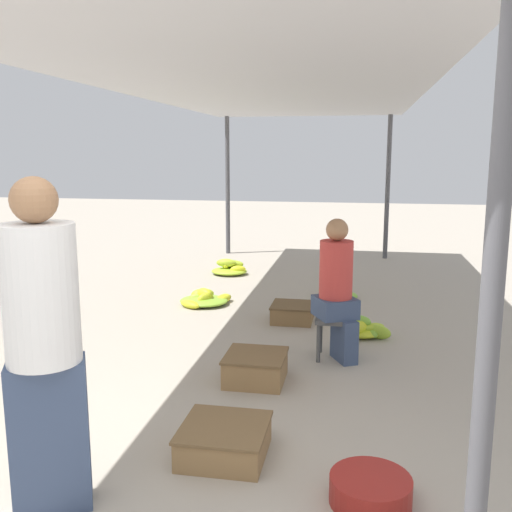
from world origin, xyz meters
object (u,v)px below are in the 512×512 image
object	(u,v)px
banana_pile_right_1	(338,293)
crate_near	(224,441)
stool	(335,325)
banana_pile_left_0	(204,299)
basin_black	(370,490)
vendor_foreground	(44,344)
banana_pile_right_0	(364,329)
vendor_seated	(337,288)
crate_far	(293,313)
crate_mid	(255,368)
banana_pile_left_1	(230,268)

from	to	relation	value
banana_pile_right_1	crate_near	bearing A→B (deg)	-97.55
stool	banana_pile_left_0	xyz separation A→B (m)	(-1.68, 1.61, -0.25)
basin_black	banana_pile_right_1	size ratio (longest dim) A/B	0.84
vendor_foreground	basin_black	bearing A→B (deg)	11.27
banana_pile_right_0	crate_near	bearing A→B (deg)	-108.89
vendor_seated	banana_pile_left_0	world-z (taller)	vendor_seated
stool	banana_pile_left_0	bearing A→B (deg)	136.33
crate_far	banana_pile_right_0	bearing A→B (deg)	-27.77
crate_mid	crate_far	distance (m)	1.76
basin_black	crate_far	size ratio (longest dim) A/B	0.95
banana_pile_left_1	vendor_seated	bearing A→B (deg)	-62.28
stool	vendor_seated	xyz separation A→B (m)	(0.02, -0.01, 0.35)
stool	vendor_seated	world-z (taller)	vendor_seated
banana_pile_right_0	stool	bearing A→B (deg)	-112.40
vendor_foreground	crate_far	bearing A→B (deg)	76.76
banana_pile_left_1	banana_pile_right_0	world-z (taller)	banana_pile_left_1
banana_pile_left_0	crate_mid	world-z (taller)	crate_mid
stool	banana_pile_right_0	size ratio (longest dim) A/B	0.74
vendor_seated	crate_mid	size ratio (longest dim) A/B	2.62
banana_pile_right_0	banana_pile_right_1	xyz separation A→B (m)	(-0.33, 1.53, -0.01)
vendor_seated	crate_far	size ratio (longest dim) A/B	2.78
banana_pile_left_1	crate_far	distance (m)	2.64
stool	vendor_seated	bearing A→B (deg)	-27.21
banana_pile_left_0	banana_pile_right_0	world-z (taller)	banana_pile_right_0
banana_pile_left_0	crate_mid	distance (m)	2.52
banana_pile_left_1	banana_pile_right_1	size ratio (longest dim) A/B	1.06
basin_black	banana_pile_left_1	xyz separation A→B (m)	(-2.08, 5.60, 0.02)
stool	banana_pile_right_1	xyz separation A→B (m)	(-0.05, 2.20, -0.25)
banana_pile_right_0	vendor_seated	bearing A→B (deg)	-110.93
banana_pile_left_0	banana_pile_right_1	world-z (taller)	banana_pile_left_0
vendor_seated	banana_pile_left_1	size ratio (longest dim) A/B	2.31
vendor_foreground	crate_far	xyz separation A→B (m)	(0.85, 3.62, -0.81)
banana_pile_left_1	crate_far	world-z (taller)	banana_pile_left_1
crate_near	crate_far	xyz separation A→B (m)	(0.08, 2.95, -0.00)
banana_pile_left_1	crate_mid	distance (m)	4.24
banana_pile_left_0	banana_pile_left_1	distance (m)	1.80
basin_black	banana_pile_left_0	bearing A→B (deg)	117.53
vendor_foreground	vendor_seated	size ratio (longest dim) A/B	1.36
vendor_seated	banana_pile_left_1	xyz separation A→B (m)	(-1.79, 3.41, -0.58)
stool	banana_pile_right_0	distance (m)	0.76
stool	crate_near	xyz separation A→B (m)	(-0.59, -1.86, -0.22)
banana_pile_right_0	crate_mid	distance (m)	1.61
basin_black	crate_near	xyz separation A→B (m)	(-0.89, 0.33, 0.03)
banana_pile_left_1	banana_pile_right_0	size ratio (longest dim) A/B	1.05
banana_pile_right_0	crate_mid	size ratio (longest dim) A/B	1.07
banana_pile_right_0	crate_far	bearing A→B (deg)	152.23
vendor_foreground	stool	world-z (taller)	vendor_foreground
banana_pile_left_1	vendor_foreground	bearing A→B (deg)	-86.04
vendor_seated	banana_pile_right_0	size ratio (longest dim) A/B	2.44
crate_far	banana_pile_right_1	bearing A→B (deg)	67.41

